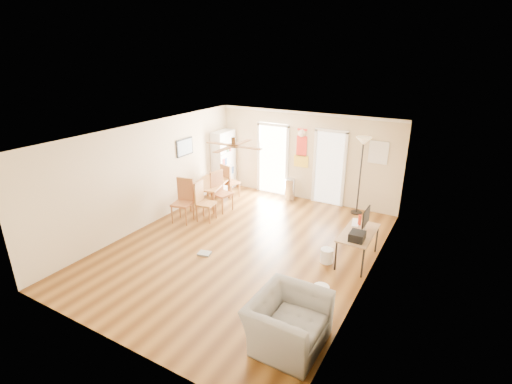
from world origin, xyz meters
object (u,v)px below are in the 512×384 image
Objects in this scene: printer at (357,236)px; dining_chair_right_a at (222,192)px; bookshelf at (224,161)px; dining_chair_right_b at (206,202)px; wastebasket_b at (321,294)px; torchiere_lamp at (360,177)px; wastebasket_a at (327,256)px; dining_chair_far at (231,181)px; dining_chair_near at (182,201)px; armchair at (288,322)px; computer_desk at (357,246)px; dining_table at (211,193)px; trash_can at (290,189)px.

dining_chair_right_a is at bearing 162.83° from printer.
bookshelf is 5.65m from printer.
wastebasket_b is (3.84, -1.80, -0.35)m from dining_chair_right_b.
torchiere_lamp is 4.34m from wastebasket_b.
dining_chair_right_b is 3.51m from wastebasket_a.
dining_chair_right_a is 1.07× the size of dining_chair_far.
wastebasket_a is (3.85, -2.18, -0.36)m from dining_chair_far.
wastebasket_b is (4.32, -1.42, -0.40)m from dining_chair_near.
bookshelf is 7.01m from armchair.
dining_chair_right_b is 0.84× the size of computer_desk.
dining_chair_near is at bearing 161.77° from wastebasket_b.
armchair is at bearing 146.23° from dining_chair_far.
dining_chair_right_b is at bearing -143.85° from torchiere_lamp.
printer is at bearing -16.48° from dining_table.
armchair is at bearing -83.62° from wastebasket_a.
wastebasket_b is (4.39, -2.73, -0.17)m from dining_table.
armchair is (-0.09, -1.18, 0.22)m from wastebasket_b.
computer_desk is at bearing 36.39° from wastebasket_a.
dining_chair_near reaches higher than dining_chair_right_a.
trash_can is 4.93m from wastebasket_b.
printer is 0.28× the size of armchair.
bookshelf is at bearing -174.90° from trash_can.
trash_can is at bearing 25.50° from armchair.
bookshelf is 4.25m from torchiere_lamp.
torchiere_lamp is 3.00m from wastebasket_a.
dining_chair_far is 3.09× the size of wastebasket_b.
torchiere_lamp reaches higher than computer_desk.
armchair is at bearing -137.44° from dining_chair_right_b.
dining_chair_right_a is at bearing -9.02° from dining_chair_right_b.
dining_table is 1.33m from dining_chair_near.
dining_chair_near is 3.39× the size of printer.
armchair is (4.13, -4.71, -0.13)m from dining_chair_far.
dining_table is 1.30× the size of dining_chair_far.
torchiere_lamp is at bearing 0.16° from trash_can.
printer is 0.84m from wastebasket_a.
dining_chair_far reaches higher than dining_table.
dining_table is at bearing 162.43° from printer.
trash_can is (2.22, 0.20, -0.62)m from bookshelf.
bookshelf reaches higher than dining_table.
wastebasket_b is (-0.21, -1.37, -0.59)m from printer.
bookshelf is 5.46m from computer_desk.
dining_chair_near is at bearing 178.24° from printer.
computer_desk is 1.75m from wastebasket_b.
wastebasket_b is (3.84, -2.54, -0.38)m from dining_chair_right_a.
dining_chair_near reaches higher than dining_table.
dining_chair_right_a is 1.69× the size of trash_can.
bookshelf reaches higher than dining_chair_near.
torchiere_lamp is 6.35× the size of wastebasket_b.
torchiere_lamp reaches higher than wastebasket_b.
wastebasket_a is (-0.52, -0.38, -0.18)m from computer_desk.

